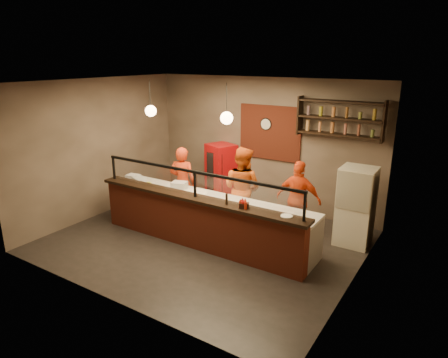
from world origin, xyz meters
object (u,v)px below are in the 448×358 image
Objects in this scene: cook_left at (183,182)px; red_cooler at (221,174)px; wall_clock at (266,124)px; fridge at (356,207)px; cook_mid at (242,188)px; pizza_dough at (195,193)px; pepper_mill at (227,199)px; cook_right at (298,199)px; condiment_caddy at (244,205)px.

cook_left reaches higher than red_cooler.
fridge is (2.50, -0.93, -1.30)m from wall_clock.
cook_mid is 1.04m from pizza_dough.
pepper_mill is at bearing 111.73° from cook_mid.
condiment_caddy is at bearing 72.74° from cook_right.
wall_clock reaches higher than cook_left.
cook_left is 2.29m from pepper_mill.
pepper_mill is (-0.77, -1.58, 0.35)m from cook_right.
red_cooler is at bearing 106.79° from pizza_dough.
wall_clock is 0.56× the size of pizza_dough.
cook_mid is 8.86× the size of pepper_mill.
wall_clock reaches higher than red_cooler.
cook_left is 1.01m from pizza_dough.
pizza_dough is (0.58, -1.91, 0.14)m from red_cooler.
cook_mid is 1.53m from condiment_caddy.
red_cooler is 9.07× the size of condiment_caddy.
cook_mid is at bearing -19.06° from red_cooler.
pizza_dough is at bearing 160.16° from condiment_caddy.
condiment_caddy is 0.36m from pepper_mill.
fridge is at bearing -20.40° from wall_clock.
pepper_mill is (0.43, -1.32, 0.25)m from cook_mid.
cook_mid is at bearing 46.88° from pizza_dough.
pepper_mill is at bearing -77.24° from wall_clock.
fridge is 2.66m from pepper_mill.
cook_right reaches higher than fridge.
wall_clock is at bearing 38.69° from red_cooler.
pizza_dough is at bearing 25.62° from cook_right.
cook_left is 8.11× the size of pepper_mill.
cook_mid is (0.20, -1.46, -1.18)m from wall_clock.
condiment_caddy is (0.99, -2.77, -0.99)m from wall_clock.
pizza_dough is at bearing 50.57° from cook_mid.
red_cooler is (-3.59, 0.62, -0.04)m from fridge.
cook_right is 9.68× the size of condiment_caddy.
cook_mid is at bearing -82.19° from wall_clock.
fridge is 3.02× the size of pizza_dough.
cook_mid is 1.41m from pepper_mill.
cook_right is 7.89× the size of pepper_mill.
cook_left reaches higher than condiment_caddy.
cook_mid reaches higher than pepper_mill.
wall_clock is at bearing 102.76° from pepper_mill.
cook_left is at bearing -170.13° from fridge.
red_cooler is at bearing -117.66° from cook_left.
pizza_dough is 1.61m from condiment_caddy.
red_cooler is at bearing -38.17° from cook_mid.
wall_clock is at bearing -78.50° from cook_mid.
cook_left is at bearing 142.95° from pizza_dough.
pizza_dough is at bearing 125.26° from cook_left.
condiment_caddy is (-0.41, -1.57, 0.29)m from cook_right.
cook_mid is (1.52, 0.15, 0.08)m from cook_left.
cook_left is at bearing 149.09° from pepper_mill.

